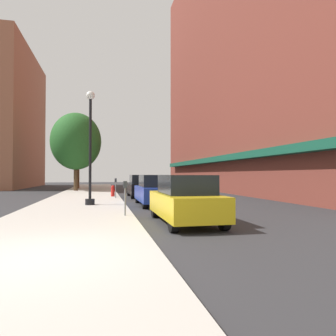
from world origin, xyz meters
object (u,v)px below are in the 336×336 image
parking_meter_far (116,185)px  tree_near (76,141)px  lamppost (90,145)px  fire_hydrant (113,191)px  parking_meter_near (125,194)px  car_black (141,186)px  tree_mid (78,143)px  car_yellow (185,200)px  car_blue (155,191)px

parking_meter_far → tree_near: 11.45m
lamppost → fire_hydrant: bearing=77.1°
parking_meter_far → parking_meter_near: bearing=-90.0°
tree_near → fire_hydrant: bearing=-69.3°
parking_meter_near → car_black: 11.07m
parking_meter_far → tree_mid: bearing=103.6°
car_black → car_yellow: bearing=-91.4°
car_yellow → car_black: size_ratio=1.00×
fire_hydrant → car_blue: (2.09, -5.75, 0.29)m
tree_near → car_black: tree_near is taller
tree_near → tree_mid: size_ratio=0.97×
tree_mid → fire_hydrant: bearing=-75.5°
fire_hydrant → tree_mid: bearing=104.5°
parking_meter_far → car_yellow: size_ratio=0.30×
lamppost → car_blue: lamppost is taller
car_blue → car_yellow: bearing=-88.2°
fire_hydrant → parking_meter_near: 10.39m
lamppost → tree_near: tree_near is taller
lamppost → parking_meter_near: lamppost is taller
parking_meter_near → tree_near: 19.78m
parking_meter_far → car_yellow: bearing=-79.4°
lamppost → tree_mid: (-2.17, 19.51, 2.03)m
lamppost → parking_meter_far: 5.16m
tree_near → lamppost: bearing=-82.4°
parking_meter_far → tree_near: bearing=108.6°
car_yellow → tree_mid: bearing=101.1°
parking_meter_far → tree_mid: size_ratio=0.17×
parking_meter_near → tree_near: bearing=100.2°
fire_hydrant → car_yellow: car_yellow is taller
lamppost → car_black: lamppost is taller
fire_hydrant → tree_mid: tree_mid is taller
tree_mid → car_yellow: bearing=-77.6°
tree_mid → car_blue: size_ratio=1.83×
tree_near → car_yellow: 21.69m
car_yellow → car_blue: same height
car_yellow → car_blue: 6.16m
lamppost → car_yellow: (3.43, -6.03, -2.39)m
car_blue → parking_meter_near: bearing=-111.1°
car_blue → lamppost: bearing=-176.0°
parking_meter_far → car_black: (1.95, 2.00, -0.14)m
parking_meter_near → fire_hydrant: bearing=90.8°
fire_hydrant → car_black: 2.17m
parking_meter_far → tree_near: (-3.43, 10.18, 3.97)m
parking_meter_near → car_blue: bearing=67.2°
parking_meter_near → car_yellow: bearing=-38.1°
tree_mid → car_blue: tree_mid is taller
tree_mid → car_black: size_ratio=1.83×
tree_mid → car_yellow: tree_mid is taller
lamppost → fire_hydrant: 6.60m
fire_hydrant → tree_near: tree_near is taller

